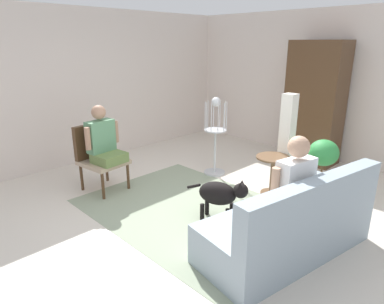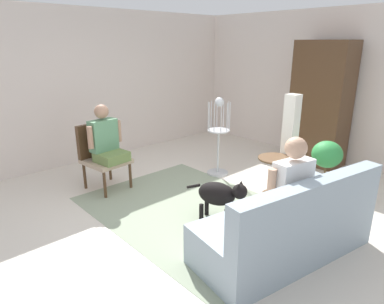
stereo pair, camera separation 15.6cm
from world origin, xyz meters
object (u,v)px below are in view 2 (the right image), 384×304
Objects in this scene: potted_plant at (326,160)px; round_end_table at (274,171)px; dog at (220,194)px; armoire_cabinet at (320,104)px; couch at (289,227)px; armchair at (100,151)px; person_on_couch at (288,186)px; person_on_armchair at (106,139)px; bird_cage_stand at (218,139)px; column_lamp at (289,144)px.

round_end_table is at bearing -127.56° from potted_plant.
armoire_cabinet is (-0.31, 2.93, 0.73)m from dog.
armoire_cabinet is (-1.28, 2.91, 0.77)m from couch.
armchair reaches higher than couch.
person_on_couch is at bearing -51.45° from round_end_table.
round_end_table is at bearing 128.55° from person_on_couch.
armchair reaches higher than potted_plant.
person_on_armchair reaches higher than round_end_table.
bird_cage_stand reaches higher than potted_plant.
column_lamp is at bearing 15.45° from bird_cage_stand.
couch is at bearing 10.76° from person_on_armchair.
dog is 0.51× the size of column_lamp.
armchair reaches higher than round_end_table.
couch is 3.27m from armoire_cabinet.
bird_cage_stand is at bearing -114.95° from armoire_cabinet.
potted_plant is (2.46, 2.27, -0.03)m from armchair.
person_on_couch is at bearing -29.65° from bird_cage_stand.
potted_plant is at bearing 74.51° from dog.
armchair is at bearing -134.68° from column_lamp.
dog is (-0.97, -0.02, 0.04)m from couch.
potted_plant reaches higher than dog.
round_end_table is 0.27× the size of armoire_cabinet.
potted_plant is 0.57m from column_lamp.
person_on_armchair is at bearing -169.24° from couch.
person_on_armchair is 1.11× the size of dog.
round_end_table is at bearing 130.43° from couch.
armoire_cabinet is (-0.33, 1.79, 0.72)m from round_end_table.
person_on_couch is 0.39× the size of armoire_cabinet.
bird_cage_stand is at bearing 63.26° from armchair.
person_on_couch is at bearing -58.32° from column_lamp.
column_lamp is (1.13, 0.31, 0.09)m from bird_cage_stand.
bird_cage_stand is 1.62× the size of potted_plant.
person_on_couch is 1.50m from round_end_table.
person_on_armchair is 2.50m from round_end_table.
couch is 1.41× the size of column_lamp.
person_on_couch is (-0.05, -0.02, 0.45)m from couch.
person_on_armchair is at bearing -135.65° from potted_plant.
dog is at bearing -179.00° from couch.
person_on_couch and person_on_armchair have the same top height.
bird_cage_stand is (-1.13, 1.17, 0.26)m from dog.
armchair is at bearing -172.97° from person_on_armchair.
armoire_cabinet is at bearing 100.28° from round_end_table.
armoire_cabinet is at bearing 123.33° from potted_plant.
column_lamp is at bearing 45.32° from armchair.
bird_cage_stand is at bearing 67.64° from person_on_armchair.
dog is 0.57× the size of bird_cage_stand.
armchair is 1.22× the size of potted_plant.
couch is 1.47m from round_end_table.
person_on_couch is at bearing -67.24° from armoire_cabinet.
bird_cage_stand is 2.00m from armoire_cabinet.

